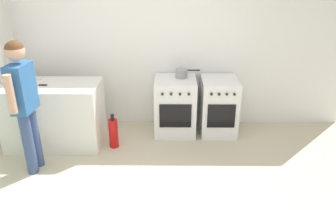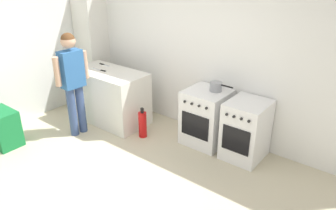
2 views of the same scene
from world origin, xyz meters
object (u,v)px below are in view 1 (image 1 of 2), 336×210
pot (182,73)px  oven_right (219,106)px  knife_chef (37,85)px  knife_utility (32,79)px  fire_extinguisher (113,133)px  person (23,97)px  oven_left (175,106)px

pot → oven_right: bearing=-8.0°
pot → knife_chef: pot is taller
knife_utility → fire_extinguisher: bearing=-14.4°
oven_right → person: 2.70m
knife_chef → oven_left: bearing=12.6°
knife_utility → person: size_ratio=0.15×
oven_left → pot: 0.51m
knife_chef → oven_right: bearing=9.4°
knife_chef → person: size_ratio=0.19×
oven_right → fire_extinguisher: oven_right is taller
knife_chef → person: person is taller
pot → oven_left: bearing=-139.0°
fire_extinguisher → knife_utility: bearing=165.6°
oven_left → knife_chef: bearing=-167.4°
oven_left → fire_extinguisher: (-0.87, -0.48, -0.21)m
fire_extinguisher → oven_right: bearing=17.4°
knife_chef → fire_extinguisher: bearing=-3.4°
fire_extinguisher → pot: bearing=30.1°
pot → fire_extinguisher: pot is taller
oven_right → pot: pot is taller
oven_right → oven_left: bearing=180.0°
oven_right → knife_utility: bearing=-176.1°
knife_chef → knife_utility: bearing=123.0°
pot → fire_extinguisher: (-0.96, -0.56, -0.70)m
oven_left → fire_extinguisher: oven_left is taller
knife_chef → fire_extinguisher: 1.21m
person → fire_extinguisher: 1.31m
oven_left → pot: pot is taller
pot → knife_utility: size_ratio=1.44×
pot → person: person is taller
knife_utility → fire_extinguisher: size_ratio=0.50×
oven_left → oven_right: size_ratio=1.00×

